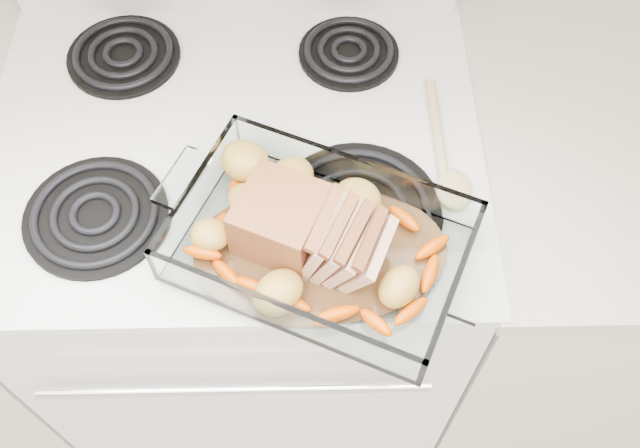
{
  "coord_description": "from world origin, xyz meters",
  "views": [
    {
      "loc": [
        0.13,
        0.94,
        1.81
      ],
      "look_at": [
        0.13,
        1.44,
        0.99
      ],
      "focal_mm": 40.0,
      "sensor_mm": 36.0,
      "label": 1
    }
  ],
  "objects_px": {
    "counter_right": "(565,265)",
    "pork_roast": "(298,236)",
    "baking_dish": "(320,247)",
    "electric_range": "(255,266)"
  },
  "relations": [
    {
      "from": "electric_range",
      "to": "counter_right",
      "type": "distance_m",
      "value": 0.67
    },
    {
      "from": "counter_right",
      "to": "pork_roast",
      "type": "bearing_deg",
      "value": -157.52
    },
    {
      "from": "baking_dish",
      "to": "pork_roast",
      "type": "distance_m",
      "value": 0.04
    },
    {
      "from": "electric_range",
      "to": "counter_right",
      "type": "bearing_deg",
      "value": -0.1
    },
    {
      "from": "counter_right",
      "to": "pork_roast",
      "type": "relative_size",
      "value": 4.51
    },
    {
      "from": "baking_dish",
      "to": "electric_range",
      "type": "bearing_deg",
      "value": 144.53
    },
    {
      "from": "counter_right",
      "to": "pork_roast",
      "type": "xyz_separation_m",
      "value": [
        -0.56,
        -0.23,
        0.53
      ]
    },
    {
      "from": "pork_roast",
      "to": "baking_dish",
      "type": "bearing_deg",
      "value": 19.05
    },
    {
      "from": "counter_right",
      "to": "pork_roast",
      "type": "height_order",
      "value": "pork_roast"
    },
    {
      "from": "electric_range",
      "to": "counter_right",
      "type": "height_order",
      "value": "electric_range"
    }
  ]
}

